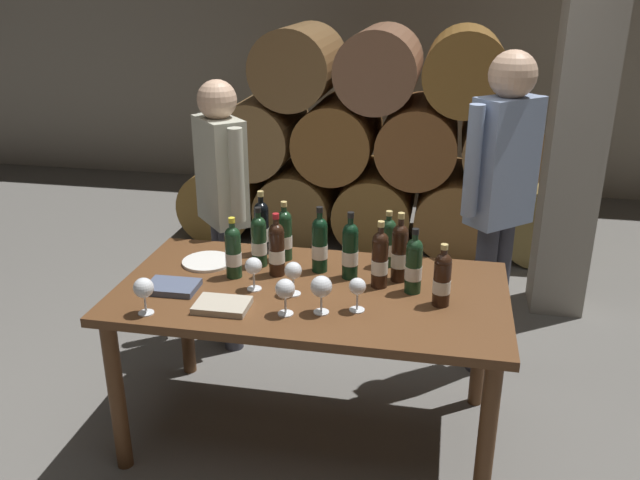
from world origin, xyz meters
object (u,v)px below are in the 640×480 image
Objects in this scene: wine_bottle_6 at (262,227)px; wine_glass_3 at (285,290)px; dining_table at (311,307)px; wine_bottle_0 at (233,251)px; wine_bottle_4 at (285,234)px; wine_glass_2 at (144,289)px; wine_bottle_3 at (350,250)px; serving_plate at (208,262)px; wine_bottle_5 at (380,259)px; wine_bottle_9 at (277,249)px; wine_bottle_2 at (442,279)px; tasting_notebook at (172,287)px; wine_glass_5 at (357,288)px; wine_bottle_7 at (414,265)px; sommelier_presenting at (501,187)px; taster_seated_left at (222,195)px; wine_bottle_8 at (400,252)px; wine_glass_0 at (321,287)px; wine_glass_1 at (253,267)px; wine_bottle_11 at (259,241)px; wine_glass_4 at (293,272)px; wine_bottle_1 at (319,244)px; leather_ledger at (222,305)px; wine_bottle_10 at (388,242)px.

wine_bottle_6 reaches higher than wine_glass_3.
wine_bottle_0 reaches higher than dining_table.
wine_bottle_4 is 1.86× the size of wine_glass_2.
dining_table is 0.52m from wine_bottle_6.
wine_bottle_3 reaches higher than serving_plate.
wine_bottle_5 is 1.00m from wine_glass_2.
serving_plate is at bearing 170.26° from wine_bottle_9.
wine_bottle_3 is (-0.41, 0.19, 0.02)m from wine_bottle_2.
wine_glass_2 is 0.25m from tasting_notebook.
wine_bottle_7 is at bearing 46.06° from wine_glass_5.
taster_seated_left is (-1.47, -0.03, -0.12)m from sommelier_presenting.
wine_bottle_5 is at bearing -134.52° from wine_bottle_8.
wine_bottle_8 is 1.98× the size of wine_glass_0.
wine_glass_3 is (0.19, -0.20, 0.00)m from wine_glass_1.
wine_bottle_11 is at bearing 61.45° from wine_bottle_0.
wine_bottle_6 is 0.19× the size of sommelier_presenting.
wine_bottle_2 is 0.35m from wine_glass_5.
wine_glass_2 is at bearing -169.49° from wine_glass_3.
wine_bottle_8 reaches higher than wine_glass_3.
wine_glass_5 is (-0.33, -0.12, -0.02)m from wine_bottle_2.
wine_bottle_11 is 0.35m from wine_glass_4.
wine_glass_4 reaches higher than wine_glass_5.
wine_bottle_11 is 1.31× the size of tasting_notebook.
wine_bottle_1 is at bearing -25.87° from wine_bottle_6.
wine_bottle_8 is 0.59m from wine_glass_3.
wine_bottle_0 reaches higher than serving_plate.
wine_bottle_4 reaches higher than leather_ledger.
taster_seated_left is (-0.46, 0.61, 0.03)m from wine_bottle_9.
wine_glass_2 is at bearing -154.10° from wine_bottle_5.
wine_bottle_5 is 1.97× the size of wine_glass_3.
wine_bottle_8 reaches higher than serving_plate.
wine_bottle_4 is at bearing 131.99° from wine_glass_5.
wine_bottle_7 is 0.74m from wine_bottle_11.
wine_glass_0 is 1.08× the size of wine_glass_1.
wine_bottle_6 is at bearing 164.83° from wine_bottle_8.
wine_bottle_1 reaches higher than wine_glass_0.
wine_bottle_3 is at bearing 45.80° from wine_glass_4.
wine_bottle_4 is at bearing 158.70° from wine_bottle_7.
wine_bottle_1 reaches higher than tasting_notebook.
wine_bottle_0 is at bearing -126.20° from wine_bottle_4.
serving_plate is (0.07, 0.53, -0.10)m from wine_glass_2.
sommelier_presenting reaches higher than wine_bottle_6.
wine_bottle_11 is 0.63m from taster_seated_left.
wine_bottle_9 is 0.41m from leather_ledger.
taster_seated_left is (-0.95, 0.40, 0.04)m from wine_bottle_10.
serving_plate is at bearing 142.13° from wine_glass_1.
taster_seated_left reaches higher than wine_glass_1.
taster_seated_left reaches higher than wine_glass_2.
wine_bottle_2 is 1.67× the size of wine_glass_0.
wine_glass_2 reaches higher than wine_glass_4.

